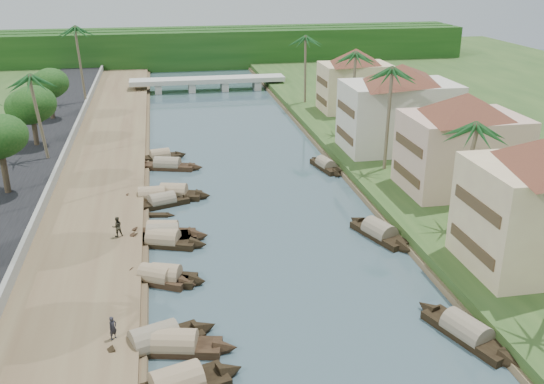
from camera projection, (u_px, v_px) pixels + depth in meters
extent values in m
plane|color=#3A4F57|center=(292.00, 287.00, 45.02)|extent=(220.00, 220.00, 0.00)
cube|color=brown|center=(93.00, 198.00, 60.46)|extent=(10.00, 180.00, 0.80)
cube|color=#27451B|center=(422.00, 175.00, 66.37)|extent=(16.00, 180.00, 1.20)
cube|color=black|center=(3.00, 201.00, 58.90)|extent=(8.00, 180.00, 1.40)
cube|color=gray|center=(48.00, 192.00, 59.40)|extent=(0.40, 180.00, 1.10)
cube|color=#11380F|center=(198.00, 51.00, 130.61)|extent=(120.00, 4.00, 8.00)
cube|color=#11380F|center=(197.00, 48.00, 135.19)|extent=(120.00, 4.00, 8.00)
cube|color=#11380F|center=(195.00, 45.00, 139.77)|extent=(120.00, 4.00, 8.00)
cube|color=#ACACA1|center=(208.00, 80.00, 110.26)|extent=(28.00, 4.00, 0.80)
cube|color=#ACACA1|center=(158.00, 88.00, 109.12)|extent=(1.20, 3.50, 1.80)
cube|color=#ACACA1|center=(192.00, 87.00, 110.15)|extent=(1.20, 3.50, 1.80)
cube|color=#ACACA1|center=(224.00, 85.00, 111.17)|extent=(1.20, 3.50, 1.80)
cube|color=#ACACA1|center=(257.00, 84.00, 112.20)|extent=(1.20, 3.50, 1.80)
cube|color=#493622|center=(471.00, 246.00, 44.24)|extent=(0.10, 6.40, 0.90)
cube|color=#493622|center=(477.00, 205.00, 43.08)|extent=(0.10, 6.40, 0.90)
cube|color=#CDA591|center=(461.00, 153.00, 59.47)|extent=(11.00, 8.00, 7.50)
pyramid|color=brown|center=(467.00, 104.00, 57.71)|extent=(14.11, 14.11, 2.20)
cube|color=#493622|center=(406.00, 174.00, 59.20)|extent=(0.10, 6.40, 0.90)
cube|color=#493622|center=(409.00, 145.00, 58.11)|extent=(0.10, 6.40, 0.90)
cube|color=beige|center=(398.00, 116.00, 72.04)|extent=(13.00, 8.00, 8.00)
pyramid|color=brown|center=(402.00, 73.00, 70.19)|extent=(15.59, 15.59, 2.20)
cube|color=#493622|center=(345.00, 135.00, 71.64)|extent=(0.10, 6.40, 0.90)
cube|color=#493622|center=(346.00, 109.00, 70.48)|extent=(0.10, 6.40, 0.90)
cube|color=beige|center=(354.00, 87.00, 90.71)|extent=(10.00, 7.00, 7.00)
pyramid|color=brown|center=(356.00, 56.00, 89.05)|extent=(12.62, 12.62, 2.20)
cube|color=#493622|center=(321.00, 100.00, 90.48)|extent=(0.10, 5.60, 0.90)
cube|color=#493622|center=(322.00, 81.00, 89.47)|extent=(0.10, 5.60, 0.90)
cone|color=black|center=(231.00, 371.00, 35.40)|extent=(2.19, 2.30, 2.07)
cylinder|color=#988561|center=(177.00, 384.00, 33.89)|extent=(4.93, 3.39, 2.18)
cube|color=black|center=(175.00, 348.00, 37.65)|extent=(5.98, 3.02, 0.70)
cone|color=black|center=(226.00, 348.00, 37.50)|extent=(1.96, 1.93, 1.79)
cone|color=black|center=(125.00, 346.00, 37.74)|extent=(1.96, 1.93, 1.79)
cylinder|color=#988561|center=(175.00, 343.00, 37.51)|extent=(4.68, 2.79, 1.86)
cube|color=black|center=(155.00, 345.00, 37.96)|extent=(6.46, 3.88, 0.70)
cone|color=black|center=(205.00, 328.00, 39.51)|extent=(2.25, 2.25, 1.96)
cone|color=black|center=(101.00, 361.00, 36.34)|extent=(2.25, 2.25, 1.96)
cylinder|color=gray|center=(155.00, 340.00, 37.82)|extent=(5.11, 3.48, 2.04)
cube|color=black|center=(156.00, 280.00, 45.59)|extent=(5.10, 3.80, 0.70)
cone|color=black|center=(189.00, 285.00, 44.77)|extent=(1.96, 1.99, 1.65)
cone|color=black|center=(124.00, 274.00, 46.34)|extent=(1.96, 1.99, 1.65)
cylinder|color=#988561|center=(156.00, 276.00, 45.45)|extent=(4.11, 3.31, 1.73)
cube|color=black|center=(166.00, 280.00, 45.62)|extent=(4.89, 3.18, 0.70)
cone|color=black|center=(199.00, 281.00, 45.22)|extent=(1.80, 1.94, 1.73)
cone|color=black|center=(134.00, 276.00, 45.96)|extent=(1.80, 1.94, 1.73)
cylinder|color=#988561|center=(166.00, 275.00, 45.48)|extent=(3.89, 2.89, 1.83)
cube|color=black|center=(163.00, 240.00, 52.11)|extent=(5.75, 2.21, 0.70)
cone|color=black|center=(200.00, 236.00, 52.53)|extent=(1.72, 1.88, 2.02)
cone|color=black|center=(126.00, 241.00, 51.62)|extent=(1.72, 1.88, 2.02)
cylinder|color=gray|center=(163.00, 236.00, 51.97)|extent=(4.41, 2.25, 2.12)
cube|color=black|center=(163.00, 243.00, 51.48)|extent=(5.89, 3.56, 0.70)
cone|color=black|center=(199.00, 245.00, 50.99)|extent=(2.06, 2.04, 1.77)
cone|color=black|center=(128.00, 240.00, 51.91)|extent=(2.06, 2.04, 1.77)
cylinder|color=#988561|center=(163.00, 239.00, 51.34)|extent=(4.67, 3.18, 1.84)
cube|color=black|center=(163.00, 236.00, 52.78)|extent=(5.75, 3.04, 0.70)
cone|color=black|center=(198.00, 235.00, 52.73)|extent=(1.93, 2.10, 2.00)
cone|color=black|center=(128.00, 235.00, 52.77)|extent=(1.93, 2.10, 2.00)
cylinder|color=#988561|center=(163.00, 232.00, 52.64)|extent=(4.50, 2.87, 2.12)
cube|color=black|center=(162.00, 204.00, 59.58)|extent=(5.47, 3.19, 0.70)
cone|color=black|center=(190.00, 198.00, 60.89)|extent=(1.87, 1.82, 1.58)
cone|color=black|center=(134.00, 209.00, 58.21)|extent=(1.87, 1.82, 1.58)
cylinder|color=gray|center=(162.00, 201.00, 59.44)|extent=(4.32, 2.84, 1.63)
cube|color=black|center=(152.00, 199.00, 60.85)|extent=(5.56, 1.92, 0.70)
cone|color=black|center=(183.00, 196.00, 61.29)|extent=(1.63, 1.66, 1.80)
cone|color=black|center=(121.00, 200.00, 60.36)|extent=(1.63, 1.66, 1.80)
cylinder|color=#988561|center=(152.00, 195.00, 60.72)|extent=(4.25, 1.97, 1.88)
cube|color=black|center=(174.00, 196.00, 61.61)|extent=(5.84, 3.24, 0.70)
cone|color=black|center=(204.00, 196.00, 61.38)|extent=(1.99, 2.06, 1.89)
cone|color=black|center=(144.00, 194.00, 61.78)|extent=(1.99, 2.06, 1.89)
cylinder|color=#988561|center=(174.00, 193.00, 61.47)|extent=(4.59, 2.98, 1.98)
cube|color=black|center=(168.00, 167.00, 70.00)|extent=(6.40, 3.42, 0.70)
cone|color=black|center=(197.00, 168.00, 69.63)|extent=(2.11, 1.98, 1.74)
cone|color=black|center=(139.00, 166.00, 70.32)|extent=(2.11, 1.98, 1.74)
cylinder|color=gray|center=(167.00, 164.00, 69.87)|extent=(5.02, 3.07, 1.78)
cube|color=black|center=(160.00, 158.00, 73.17)|extent=(5.05, 2.61, 0.70)
cone|color=black|center=(182.00, 155.00, 74.14)|extent=(1.67, 1.69, 1.57)
cone|color=black|center=(138.00, 160.00, 72.15)|extent=(1.67, 1.69, 1.57)
cylinder|color=#988561|center=(160.00, 155.00, 73.04)|extent=(3.96, 2.41, 1.63)
cube|color=black|center=(466.00, 335.00, 38.92)|extent=(3.89, 6.63, 0.70)
cone|color=black|center=(427.00, 308.00, 41.75)|extent=(2.16, 2.26, 1.84)
cone|color=black|center=(512.00, 364.00, 36.04)|extent=(2.16, 2.26, 1.84)
cylinder|color=gray|center=(467.00, 330.00, 38.79)|extent=(3.45, 5.24, 1.89)
cube|color=black|center=(379.00, 235.00, 52.92)|extent=(3.83, 6.23, 0.70)
cone|color=black|center=(356.00, 221.00, 55.54)|extent=(2.19, 2.19, 1.89)
cone|color=black|center=(405.00, 249.00, 50.25)|extent=(2.19, 2.19, 1.89)
cylinder|color=gray|center=(379.00, 231.00, 52.79)|extent=(3.42, 4.94, 1.96)
cube|color=black|center=(325.00, 167.00, 70.02)|extent=(2.57, 5.44, 0.70)
cone|color=black|center=(314.00, 159.00, 72.50)|extent=(1.63, 1.74, 1.52)
cone|color=black|center=(338.00, 174.00, 67.49)|extent=(1.63, 1.74, 1.52)
cylinder|color=gray|center=(326.00, 164.00, 69.89)|extent=(2.37, 4.24, 1.56)
cube|color=black|center=(164.00, 346.00, 38.06)|extent=(4.13, 2.58, 0.35)
cone|color=black|center=(197.00, 333.00, 39.32)|extent=(1.32, 1.27, 0.92)
cone|color=black|center=(130.00, 359.00, 36.80)|extent=(1.32, 1.27, 0.92)
cube|color=black|center=(151.00, 215.00, 57.22)|extent=(3.47, 1.22, 0.35)
cone|color=black|center=(171.00, 215.00, 57.26)|extent=(0.95, 0.81, 0.68)
cone|color=black|center=(130.00, 216.00, 57.17)|extent=(0.95, 0.81, 0.68)
cylinder|color=brown|center=(462.00, 175.00, 51.21)|extent=(1.49, 0.36, 8.90)
sphere|color=#1A5020|center=(468.00, 126.00, 49.66)|extent=(3.20, 3.20, 3.20)
cylinder|color=brown|center=(388.00, 120.00, 64.53)|extent=(0.50, 0.36, 11.05)
sphere|color=#1A5020|center=(391.00, 70.00, 62.61)|extent=(3.20, 3.20, 3.20)
cylinder|color=brown|center=(353.00, 93.00, 78.88)|extent=(0.57, 0.36, 10.39)
sphere|color=#1A5020|center=(355.00, 54.00, 77.07)|extent=(3.20, 3.20, 3.20)
cylinder|color=brown|center=(41.00, 118.00, 67.59)|extent=(1.19, 0.36, 9.51)
sphere|color=#1A5020|center=(35.00, 77.00, 65.93)|extent=(3.20, 3.20, 3.20)
cylinder|color=brown|center=(305.00, 70.00, 95.08)|extent=(0.48, 0.36, 10.34)
sphere|color=#1A5020|center=(306.00, 37.00, 93.28)|extent=(3.20, 3.20, 3.20)
cylinder|color=brown|center=(81.00, 65.00, 94.19)|extent=(0.82, 0.36, 11.68)
sphere|color=#1A5020|center=(77.00, 28.00, 92.16)|extent=(3.20, 3.20, 3.20)
cylinder|color=#4A3C2A|center=(5.00, 174.00, 58.63)|extent=(0.60, 0.60, 3.86)
cylinder|color=#4A3C2A|center=(35.00, 132.00, 73.67)|extent=(0.60, 0.60, 3.40)
ellipsoid|color=#11380F|center=(31.00, 105.00, 72.49)|extent=(5.28, 5.28, 4.34)
cylinder|color=#4A3C2A|center=(52.00, 107.00, 85.92)|extent=(0.60, 0.60, 3.36)
ellipsoid|color=#11380F|center=(49.00, 84.00, 84.76)|extent=(4.93, 4.93, 4.06)
cylinder|color=#4A3C2A|center=(429.00, 127.00, 75.35)|extent=(0.60, 0.60, 3.90)
ellipsoid|color=#11380F|center=(432.00, 98.00, 74.00)|extent=(4.34, 4.34, 3.57)
imported|color=black|center=(113.00, 328.00, 37.28)|extent=(0.67, 0.67, 1.56)
imported|color=#2D2B1F|center=(117.00, 227.00, 51.01)|extent=(1.01, 0.87, 1.77)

